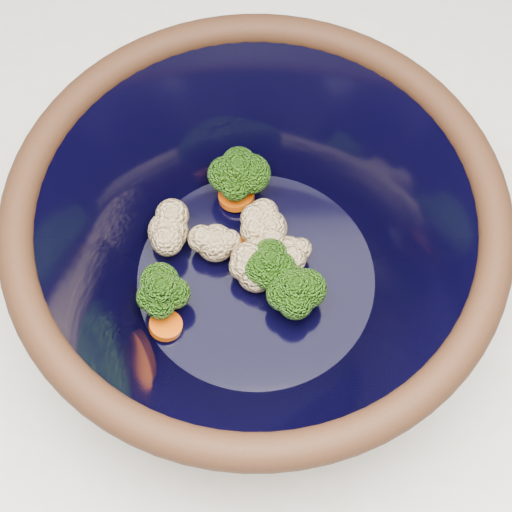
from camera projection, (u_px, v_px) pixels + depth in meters
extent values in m
cube|color=silver|center=(227.00, 485.00, 0.96)|extent=(1.20, 1.20, 0.90)
cylinder|color=black|center=(256.00, 289.00, 0.60)|extent=(0.21, 0.21, 0.01)
torus|color=black|center=(256.00, 210.00, 0.48)|extent=(0.34, 0.34, 0.02)
cylinder|color=black|center=(256.00, 277.00, 0.57)|extent=(0.19, 0.19, 0.00)
cylinder|color=#608442|center=(294.00, 300.00, 0.55)|extent=(0.01, 0.01, 0.02)
ellipsoid|color=#3D7115|center=(295.00, 288.00, 0.53)|extent=(0.04, 0.04, 0.03)
cylinder|color=#608442|center=(165.00, 302.00, 0.55)|extent=(0.01, 0.01, 0.02)
ellipsoid|color=#3D7115|center=(162.00, 290.00, 0.53)|extent=(0.04, 0.04, 0.03)
cylinder|color=#608442|center=(239.00, 187.00, 0.60)|extent=(0.01, 0.01, 0.02)
ellipsoid|color=#3D7115|center=(238.00, 170.00, 0.57)|extent=(0.04, 0.04, 0.04)
cylinder|color=#608442|center=(270.00, 274.00, 0.56)|extent=(0.01, 0.01, 0.02)
ellipsoid|color=#3D7115|center=(271.00, 263.00, 0.54)|extent=(0.04, 0.04, 0.03)
sphere|color=beige|center=(216.00, 243.00, 0.57)|extent=(0.03, 0.03, 0.03)
sphere|color=beige|center=(275.00, 264.00, 0.56)|extent=(0.03, 0.03, 0.03)
sphere|color=beige|center=(268.00, 228.00, 0.57)|extent=(0.03, 0.03, 0.03)
sphere|color=beige|center=(261.00, 252.00, 0.56)|extent=(0.03, 0.03, 0.03)
sphere|color=beige|center=(168.00, 231.00, 0.57)|extent=(0.03, 0.03, 0.03)
sphere|color=beige|center=(260.00, 269.00, 0.56)|extent=(0.03, 0.03, 0.03)
sphere|color=beige|center=(256.00, 273.00, 0.55)|extent=(0.03, 0.03, 0.03)
sphere|color=beige|center=(289.00, 252.00, 0.57)|extent=(0.03, 0.03, 0.03)
cylinder|color=#DD5409|center=(245.00, 249.00, 0.58)|extent=(0.03, 0.03, 0.01)
cylinder|color=#DD5409|center=(236.00, 196.00, 0.60)|extent=(0.03, 0.03, 0.01)
cylinder|color=#DD5409|center=(267.00, 263.00, 0.57)|extent=(0.03, 0.03, 0.01)
cylinder|color=#DD5409|center=(166.00, 325.00, 0.55)|extent=(0.03, 0.03, 0.01)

